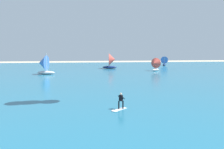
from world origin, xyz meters
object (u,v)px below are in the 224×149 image
Objects in this scene: kitesurfer at (120,104)px; sailboat_center_horizon at (155,64)px; sailboat_trailing at (112,61)px; sailboat_anchored_offshore at (164,61)px; sailboat_far_right at (43,65)px.

kitesurfer is 40.88m from sailboat_center_horizon.
sailboat_center_horizon is 0.77× the size of sailboat_trailing.
sailboat_center_horizon reaches higher than kitesurfer.
sailboat_center_horizon is (-9.78, -19.96, 0.14)m from sailboat_anchored_offshore.
sailboat_anchored_offshore is at bearing 63.90° from sailboat_center_horizon.
kitesurfer is 0.36× the size of sailboat_far_right.
sailboat_far_right is at bearing -147.37° from sailboat_anchored_offshore.
kitesurfer is 0.49× the size of sailboat_anchored_offshore.
kitesurfer is at bearing -113.54° from sailboat_anchored_offshore.
sailboat_anchored_offshore is at bearing 32.63° from sailboat_far_right.
sailboat_anchored_offshore is at bearing 27.87° from sailboat_trailing.
sailboat_trailing reaches higher than sailboat_anchored_offshore.
sailboat_far_right is (-13.57, 33.00, 1.73)m from kitesurfer.
sailboat_trailing reaches higher than sailboat_center_horizon.
kitesurfer is at bearing -95.33° from sailboat_trailing.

